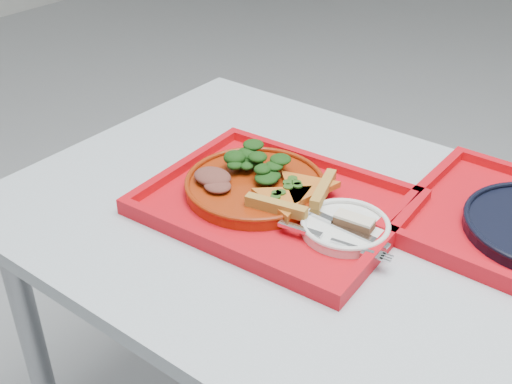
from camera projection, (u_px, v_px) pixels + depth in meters
table at (433, 306)px, 1.06m from camera, size 1.60×0.80×0.75m
tray_main at (276, 206)px, 1.16m from camera, size 0.47×0.37×0.01m
dinner_plate at (255, 187)px, 1.19m from camera, size 0.26×0.26×0.02m
side_plate at (345, 228)px, 1.08m from camera, size 0.15×0.15×0.01m
pizza_slice_a at (284, 197)px, 1.12m from camera, size 0.13×0.15×0.02m
pizza_slice_b at (305, 186)px, 1.16m from camera, size 0.16×0.15×0.02m
salad_heap at (259, 159)px, 1.21m from camera, size 0.10×0.09×0.05m
meat_portion at (212, 177)px, 1.18m from camera, size 0.07×0.06×0.02m
dessert_bar at (354, 222)px, 1.07m from camera, size 0.07×0.03×0.02m
knife at (340, 225)px, 1.07m from camera, size 0.19×0.02×0.01m
fork at (330, 239)px, 1.04m from camera, size 0.19×0.05×0.01m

